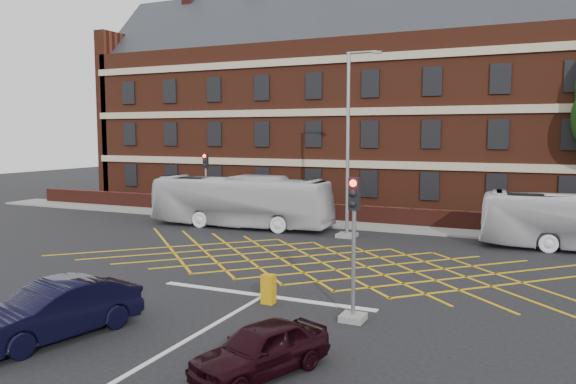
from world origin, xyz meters
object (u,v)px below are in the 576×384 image
at_px(bus_left, 241,201).
at_px(car_maroon, 261,349).
at_px(traffic_light_far, 206,192).
at_px(street_lamp, 349,173).
at_px(utility_cabinet, 268,289).
at_px(traffic_light_near, 354,263).
at_px(car_navy, 55,310).
at_px(direction_signs, 176,196).

bearing_deg(bus_left, car_maroon, -151.93).
bearing_deg(traffic_light_far, street_lamp, -11.60).
relative_size(bus_left, car_maroon, 3.12).
bearing_deg(traffic_light_far, bus_left, -24.90).
relative_size(bus_left, utility_cabinet, 11.44).
xyz_separation_m(traffic_light_near, street_lamp, (-4.43, 12.87, 1.67)).
height_order(car_maroon, traffic_light_far, traffic_light_far).
distance_m(bus_left, car_navy, 18.60).
xyz_separation_m(car_navy, traffic_light_near, (6.93, 4.68, 1.00)).
relative_size(traffic_light_near, utility_cabinet, 4.44).
distance_m(car_navy, traffic_light_near, 8.42).
height_order(car_navy, direction_signs, direction_signs).
height_order(bus_left, street_lamp, street_lamp).
bearing_deg(traffic_light_near, car_navy, -145.97).
height_order(direction_signs, utility_cabinet, direction_signs).
height_order(bus_left, car_maroon, bus_left).
bearing_deg(traffic_light_near, utility_cabinet, 170.69).
xyz_separation_m(traffic_light_far, street_lamp, (10.31, -2.12, 1.67)).
relative_size(traffic_light_far, direction_signs, 1.94).
relative_size(car_navy, traffic_light_far, 1.09).
bearing_deg(car_navy, utility_cabinet, 66.10).
bearing_deg(traffic_light_far, traffic_light_near, -45.45).
xyz_separation_m(bus_left, direction_signs, (-6.10, 2.03, -0.16)).
xyz_separation_m(car_maroon, traffic_light_far, (-13.96, 19.40, 1.16)).
xyz_separation_m(bus_left, car_navy, (4.38, -18.07, -0.77)).
bearing_deg(car_navy, direction_signs, 130.46).
height_order(bus_left, direction_signs, bus_left).
bearing_deg(street_lamp, traffic_light_far, 168.40).
bearing_deg(street_lamp, bus_left, 175.68).
distance_m(car_maroon, traffic_light_far, 23.93).
bearing_deg(traffic_light_near, car_maroon, -100.18).
relative_size(direction_signs, utility_cabinet, 2.28).
bearing_deg(bus_left, direction_signs, 69.11).
bearing_deg(car_navy, traffic_light_far, 124.61).
height_order(car_navy, street_lamp, street_lamp).
distance_m(bus_left, street_lamp, 7.15).
bearing_deg(direction_signs, traffic_light_near, -41.53).
relative_size(bus_left, direction_signs, 5.01).
bearing_deg(utility_cabinet, direction_signs, 133.91).
relative_size(traffic_light_near, traffic_light_far, 1.00).
bearing_deg(street_lamp, car_maroon, -78.11).
xyz_separation_m(bus_left, street_lamp, (6.87, -0.52, 1.90)).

